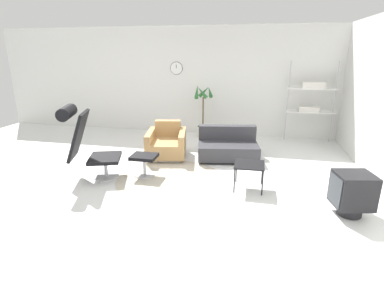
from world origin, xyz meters
TOP-DOWN VIEW (x-y plane):
  - ground_plane at (0.00, 0.00)m, footprint 12.00×12.00m
  - wall_back at (-0.00, 2.99)m, footprint 12.00×0.09m
  - round_rug at (-0.07, -0.29)m, footprint 1.91×1.91m
  - lounge_chair at (-1.53, -0.54)m, footprint 1.05×0.84m
  - ottoman at (-0.58, -0.22)m, footprint 0.45×0.38m
  - armchair_red at (-0.49, 0.89)m, footprint 0.95×1.04m
  - couch_low at (0.79, 1.04)m, footprint 1.34×1.01m
  - side_table at (1.27, -0.36)m, footprint 0.47×0.47m
  - crt_television at (2.66, -0.92)m, footprint 0.56×0.51m
  - potted_plant at (-0.00, 2.51)m, footprint 0.45×0.41m
  - shelf_unit at (2.60, 2.64)m, footprint 1.13×0.28m

SIDE VIEW (x-z plane):
  - ground_plane at x=0.00m, z-range 0.00..0.00m
  - round_rug at x=-0.07m, z-range 0.00..0.01m
  - couch_low at x=0.79m, z-range -0.09..0.56m
  - armchair_red at x=-0.49m, z-range -0.09..0.62m
  - ottoman at x=-0.58m, z-range 0.09..0.48m
  - crt_television at x=2.66m, z-range 0.03..0.63m
  - side_table at x=1.27m, z-range 0.17..0.60m
  - potted_plant at x=0.00m, z-range -0.18..1.19m
  - lounge_chair at x=-1.53m, z-range 0.11..1.41m
  - shelf_unit at x=2.60m, z-range 0.13..2.08m
  - wall_back at x=0.00m, z-range 0.00..2.80m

